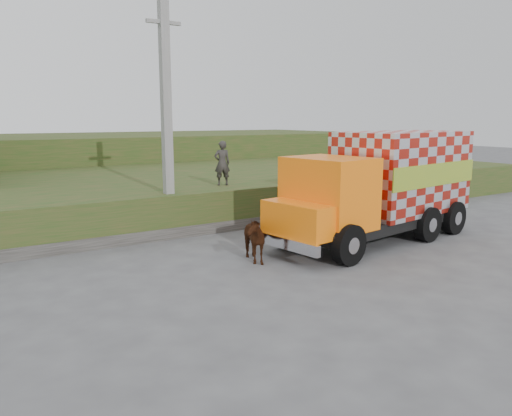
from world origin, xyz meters
TOP-DOWN VIEW (x-y plane):
  - ground at (0.00, 0.00)m, footprint 120.00×120.00m
  - embankment at (0.00, 10.00)m, footprint 40.00×12.00m
  - embankment_far at (0.00, 22.00)m, footprint 40.00×12.00m
  - retaining_strip at (-2.00, 4.20)m, footprint 16.00×0.50m
  - utility_pole at (-1.00, 4.60)m, footprint 1.20×0.30m
  - cargo_truck at (4.89, 0.21)m, footprint 8.44×3.80m
  - cow at (-0.31, 0.37)m, footprint 1.05×1.72m
  - pedestrian at (1.64, 5.51)m, footprint 0.71×0.55m

SIDE VIEW (x-z plane):
  - ground at x=0.00m, z-range 0.00..0.00m
  - retaining_strip at x=-2.00m, z-range 0.00..0.40m
  - cow at x=-0.31m, z-range 0.00..1.35m
  - embankment at x=0.00m, z-range 0.00..1.50m
  - embankment_far at x=0.00m, z-range 0.00..3.00m
  - cargo_truck at x=4.89m, z-range 0.06..3.69m
  - pedestrian at x=1.64m, z-range 1.50..3.23m
  - utility_pole at x=-1.00m, z-range 0.08..8.07m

